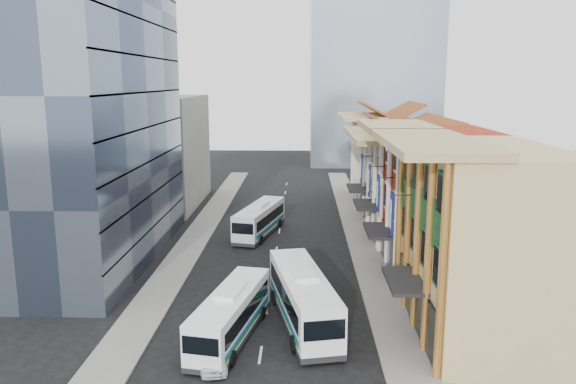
{
  "coord_description": "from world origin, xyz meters",
  "views": [
    {
      "loc": [
        2.42,
        -29.69,
        16.0
      ],
      "look_at": [
        1.11,
        21.8,
        5.72
      ],
      "focal_mm": 35.0,
      "sensor_mm": 36.0,
      "label": 1
    }
  ],
  "objects_px": {
    "shophouse_tan": "(484,240)",
    "bus_left_near": "(231,313)",
    "bus_right": "(303,297)",
    "sedan_left": "(214,355)",
    "bus_left_far": "(260,219)",
    "office_tower": "(78,92)"
  },
  "relations": [
    {
      "from": "shophouse_tan",
      "to": "bus_right",
      "type": "relative_size",
      "value": 1.18
    },
    {
      "from": "office_tower",
      "to": "sedan_left",
      "type": "height_order",
      "value": "office_tower"
    },
    {
      "from": "shophouse_tan",
      "to": "bus_left_near",
      "type": "xyz_separation_m",
      "value": [
        -16.0,
        -1.83,
        -4.35
      ]
    },
    {
      "from": "sedan_left",
      "to": "bus_left_near",
      "type": "bearing_deg",
      "value": 71.71
    },
    {
      "from": "bus_right",
      "to": "sedan_left",
      "type": "height_order",
      "value": "bus_right"
    },
    {
      "from": "bus_right",
      "to": "shophouse_tan",
      "type": "bearing_deg",
      "value": -13.73
    },
    {
      "from": "shophouse_tan",
      "to": "sedan_left",
      "type": "relative_size",
      "value": 3.72
    },
    {
      "from": "bus_left_near",
      "to": "bus_right",
      "type": "relative_size",
      "value": 0.87
    },
    {
      "from": "shophouse_tan",
      "to": "sedan_left",
      "type": "bearing_deg",
      "value": -162.01
    },
    {
      "from": "bus_left_far",
      "to": "sedan_left",
      "type": "bearing_deg",
      "value": -77.33
    },
    {
      "from": "bus_left_far",
      "to": "sedan_left",
      "type": "relative_size",
      "value": 2.86
    },
    {
      "from": "bus_left_far",
      "to": "sedan_left",
      "type": "xyz_separation_m",
      "value": [
        -0.55,
        -27.76,
        -1.08
      ]
    },
    {
      "from": "office_tower",
      "to": "bus_right",
      "type": "xyz_separation_m",
      "value": [
        19.52,
        -13.59,
        -13.1
      ]
    },
    {
      "from": "shophouse_tan",
      "to": "bus_left_far",
      "type": "relative_size",
      "value": 1.3
    },
    {
      "from": "bus_left_near",
      "to": "bus_right",
      "type": "height_order",
      "value": "bus_right"
    },
    {
      "from": "office_tower",
      "to": "bus_right",
      "type": "bearing_deg",
      "value": -34.84
    },
    {
      "from": "bus_right",
      "to": "sedan_left",
      "type": "xyz_separation_m",
      "value": [
        -5.07,
        -5.79,
        -1.27
      ]
    },
    {
      "from": "shophouse_tan",
      "to": "bus_left_near",
      "type": "relative_size",
      "value": 1.36
    },
    {
      "from": "office_tower",
      "to": "bus_left_near",
      "type": "xyz_separation_m",
      "value": [
        15.0,
        -15.83,
        -13.35
      ]
    },
    {
      "from": "office_tower",
      "to": "bus_right",
      "type": "distance_m",
      "value": 27.15
    },
    {
      "from": "office_tower",
      "to": "bus_right",
      "type": "height_order",
      "value": "office_tower"
    },
    {
      "from": "sedan_left",
      "to": "bus_left_far",
      "type": "bearing_deg",
      "value": 79.37
    }
  ]
}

